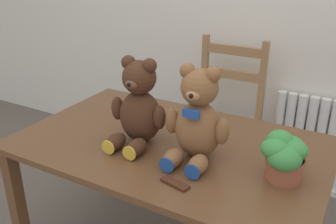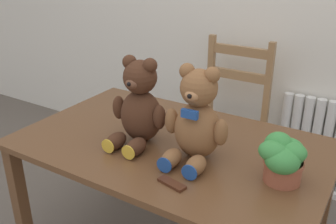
{
  "view_description": "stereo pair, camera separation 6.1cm",
  "coord_description": "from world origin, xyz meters",
  "px_view_note": "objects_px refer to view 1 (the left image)",
  "views": [
    {
      "loc": [
        0.74,
        -0.9,
        1.53
      ],
      "look_at": [
        0.01,
        0.38,
        0.89
      ],
      "focal_mm": 40.0,
      "sensor_mm": 36.0,
      "label": 1
    },
    {
      "loc": [
        0.79,
        -0.87,
        1.53
      ],
      "look_at": [
        0.01,
        0.38,
        0.89
      ],
      "focal_mm": 40.0,
      "sensor_mm": 36.0,
      "label": 2
    }
  ],
  "objects_px": {
    "teddy_bear_right": "(197,120)",
    "potted_plant": "(285,155)",
    "chocolate_bar": "(175,183)",
    "teddy_bear_left": "(139,107)",
    "wooden_chair_behind": "(222,121)"
  },
  "relations": [
    {
      "from": "teddy_bear_right",
      "to": "chocolate_bar",
      "type": "relative_size",
      "value": 3.43
    },
    {
      "from": "teddy_bear_right",
      "to": "chocolate_bar",
      "type": "xyz_separation_m",
      "value": [
        0.02,
        -0.23,
        -0.17
      ]
    },
    {
      "from": "wooden_chair_behind",
      "to": "chocolate_bar",
      "type": "relative_size",
      "value": 8.58
    },
    {
      "from": "teddy_bear_left",
      "to": "potted_plant",
      "type": "bearing_deg",
      "value": 179.42
    },
    {
      "from": "teddy_bear_left",
      "to": "wooden_chair_behind",
      "type": "bearing_deg",
      "value": -96.56
    },
    {
      "from": "teddy_bear_right",
      "to": "chocolate_bar",
      "type": "height_order",
      "value": "teddy_bear_right"
    },
    {
      "from": "wooden_chair_behind",
      "to": "teddy_bear_right",
      "type": "distance_m",
      "value": 0.98
    },
    {
      "from": "teddy_bear_left",
      "to": "chocolate_bar",
      "type": "xyz_separation_m",
      "value": [
        0.31,
        -0.23,
        -0.17
      ]
    },
    {
      "from": "teddy_bear_right",
      "to": "potted_plant",
      "type": "height_order",
      "value": "teddy_bear_right"
    },
    {
      "from": "teddy_bear_left",
      "to": "chocolate_bar",
      "type": "height_order",
      "value": "teddy_bear_left"
    },
    {
      "from": "teddy_bear_right",
      "to": "potted_plant",
      "type": "xyz_separation_m",
      "value": [
        0.36,
        0.01,
        -0.07
      ]
    },
    {
      "from": "wooden_chair_behind",
      "to": "teddy_bear_left",
      "type": "distance_m",
      "value": 0.96
    },
    {
      "from": "wooden_chair_behind",
      "to": "teddy_bear_left",
      "type": "height_order",
      "value": "teddy_bear_left"
    },
    {
      "from": "teddy_bear_left",
      "to": "teddy_bear_right",
      "type": "height_order",
      "value": "teddy_bear_right"
    },
    {
      "from": "potted_plant",
      "to": "chocolate_bar",
      "type": "relative_size",
      "value": 1.63
    }
  ]
}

